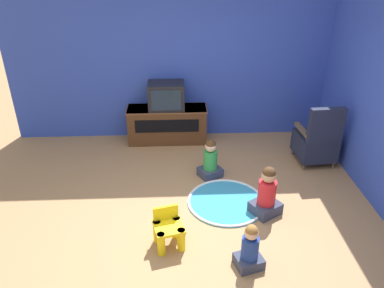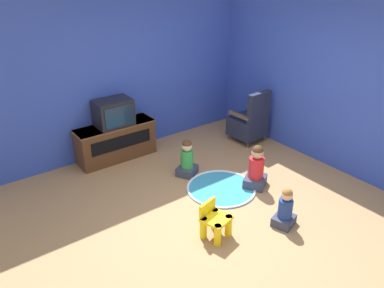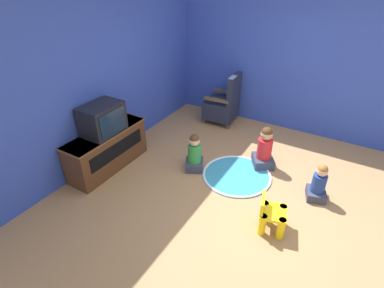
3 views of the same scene
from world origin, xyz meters
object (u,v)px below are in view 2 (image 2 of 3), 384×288
Objects in this scene: child_watching_center at (187,160)px; tv_cabinet at (116,141)px; child_watching_right at (285,209)px; black_armchair at (249,122)px; television at (114,113)px; yellow_kid_chair at (215,222)px; child_watching_left at (256,169)px.

tv_cabinet is at bearing 89.92° from child_watching_center.
black_armchair is at bearing 39.16° from child_watching_right.
black_armchair is at bearing -20.07° from television.
yellow_kid_chair is at bearing -141.58° from child_watching_center.
yellow_kid_chair is at bearing -89.06° from television.
child_watching_center is (-0.62, 0.88, -0.03)m from child_watching_left.
child_watching_right is (0.85, -0.36, 0.04)m from yellow_kid_chair.
child_watching_left is (1.26, -2.04, -0.03)m from tv_cabinet.
yellow_kid_chair is (0.04, -2.55, -0.63)m from television.
tv_cabinet reaches higher than child_watching_right.
television is at bearing -23.79° from black_armchair.
child_watching_left is at bearing 8.82° from yellow_kid_chair.
child_watching_center is at bearing 81.33° from child_watching_right.
television is at bearing -90.00° from tv_cabinet.
television is 0.88× the size of child_watching_left.
tv_cabinet is at bearing -23.98° from black_armchair.
black_armchair is 2.22× the size of yellow_kid_chair.
television is 0.98× the size of child_watching_center.
yellow_kid_chair is 0.83× the size of child_watching_right.
black_armchair is 1.48× the size of child_watching_left.
tv_cabinet is 2.40m from child_watching_left.
tv_cabinet is 2.44m from black_armchair.
child_watching_left is 1.12× the size of child_watching_center.
television is at bearing 90.06° from child_watching_left.
child_watching_center is at bearing 52.81° from yellow_kid_chair.
yellow_kid_chair is 1.32m from child_watching_left.
child_watching_center reaches higher than child_watching_right.
television reaches higher than child_watching_right.
tv_cabinet is 1.33m from child_watching_center.
black_armchair reaches higher than child_watching_left.
child_watching_right is (0.89, -2.91, -0.60)m from television.
child_watching_center is (0.59, 1.40, 0.06)m from yellow_kid_chair.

